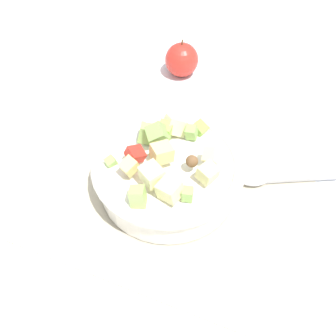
{
  "coord_description": "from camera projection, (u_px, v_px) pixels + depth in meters",
  "views": [
    {
      "loc": [
        -0.14,
        0.37,
        0.54
      ],
      "look_at": [
        0.02,
        -0.01,
        0.05
      ],
      "focal_mm": 40.0,
      "sensor_mm": 36.0,
      "label": 1
    }
  ],
  "objects": [
    {
      "name": "placemat",
      "position": [
        174.0,
        195.0,
        0.67
      ],
      "size": [
        0.46,
        0.37,
        0.01
      ],
      "primitive_type": "cube",
      "color": "#BCB299",
      "rests_on": "ground_plane"
    },
    {
      "name": "salad_bowl",
      "position": [
        168.0,
        171.0,
        0.64
      ],
      "size": [
        0.26,
        0.26,
        0.12
      ],
      "color": "white",
      "rests_on": "placemat"
    },
    {
      "name": "ground_plane",
      "position": [
        174.0,
        196.0,
        0.67
      ],
      "size": [
        2.4,
        2.4,
        0.0
      ],
      "primitive_type": "plane",
      "color": "silver"
    },
    {
      "name": "serving_spoon",
      "position": [
        278.0,
        177.0,
        0.68
      ],
      "size": [
        0.21,
        0.12,
        0.01
      ],
      "color": "#B7B7BC",
      "rests_on": "placemat"
    },
    {
      "name": "whole_apple",
      "position": [
        182.0,
        60.0,
        0.88
      ],
      "size": [
        0.08,
        0.08,
        0.09
      ],
      "color": "red",
      "rests_on": "ground_plane"
    }
  ]
}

